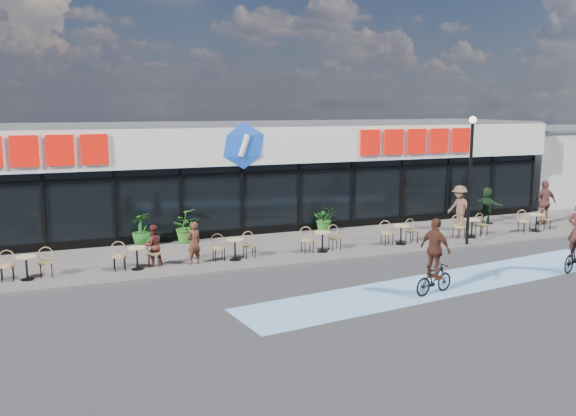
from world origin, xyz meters
The scene contains 22 objects.
ground centered at (0.00, 0.00, 0.00)m, with size 120.00×120.00×0.00m, color #28282B.
sidewalk centered at (0.00, 4.50, 0.05)m, with size 44.00×5.00×0.10m, color #605A55.
bike_lane centered at (4.00, -1.50, 0.01)m, with size 14.00×2.20×0.01m, color #6C9ECD.
building centered at (0.00, 9.93, 2.34)m, with size 30.60×6.57×4.75m.
neighbour_building centered at (20.50, 11.00, 2.06)m, with size 9.20×7.20×4.11m.
lamp_post centered at (7.55, 2.30, 3.02)m, with size 0.28×0.28×4.88m.
bistro_set_1 centered at (-8.05, 3.32, 0.56)m, with size 1.54×0.62×0.90m.
bistro_set_2 centered at (-4.74, 3.32, 0.56)m, with size 1.54×0.62×0.90m.
bistro_set_3 centered at (-1.43, 3.32, 0.56)m, with size 1.54×0.62×0.90m.
bistro_set_4 centered at (1.88, 3.32, 0.56)m, with size 1.54×0.62×0.90m.
bistro_set_5 centered at (5.18, 3.32, 0.56)m, with size 1.54×0.62×0.90m.
bistro_set_6 centered at (8.49, 3.32, 0.56)m, with size 1.54×0.62×0.90m.
bistro_set_7 centered at (11.80, 3.32, 0.56)m, with size 1.54×0.62×0.90m.
potted_plant_left centered at (-4.13, 6.60, 0.73)m, with size 0.70×0.70×1.26m, color #1A5016.
potted_plant_mid centered at (-2.50, 6.60, 0.73)m, with size 1.13×0.98×1.26m, color #2B691E.
potted_plant_right centered at (3.49, 6.53, 0.64)m, with size 0.97×0.84×1.08m, color #27651D.
patron_left centered at (-2.86, 3.22, 0.82)m, with size 0.53×0.35×1.44m, color #49251A.
patron_right centered at (-4.18, 3.50, 0.79)m, with size 0.68×0.53×1.39m, color #4A1D1A.
pedestrian_a centered at (9.04, 4.80, 1.05)m, with size 1.22×0.70×1.90m, color brown.
pedestrian_b centered at (11.11, 5.55, 0.91)m, with size 1.51×0.48×1.62m, color black.
pedestrian_c centered at (13.22, 4.28, 1.09)m, with size 1.16×0.48×1.98m, color brown.
cyclist_c centered at (2.91, -2.25, 0.97)m, with size 1.54×1.12×2.22m.
Camera 1 is at (-7.16, -16.48, 5.39)m, focal length 38.00 mm.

